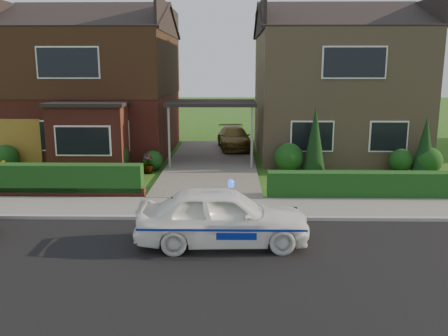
{
  "coord_description": "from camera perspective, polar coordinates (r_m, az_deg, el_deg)",
  "views": [
    {
      "loc": [
        0.9,
        -9.62,
        4.19
      ],
      "look_at": [
        0.67,
        3.5,
        1.41
      ],
      "focal_mm": 38.0,
      "sensor_mm": 36.0,
      "label": 1
    }
  ],
  "objects": [
    {
      "name": "ground",
      "position": [
        10.53,
        -4.05,
        -11.49
      ],
      "size": [
        120.0,
        120.0,
        0.0
      ],
      "primitive_type": "plane",
      "color": "#285115",
      "rests_on": "ground"
    },
    {
      "name": "road",
      "position": [
        10.53,
        -4.05,
        -11.49
      ],
      "size": [
        60.0,
        6.0,
        0.02
      ],
      "primitive_type": "cube",
      "color": "black",
      "rests_on": "ground"
    },
    {
      "name": "kerb",
      "position": [
        13.36,
        -2.91,
        -6.05
      ],
      "size": [
        60.0,
        0.16,
        0.12
      ],
      "primitive_type": "cube",
      "color": "#9E9993",
      "rests_on": "ground"
    },
    {
      "name": "sidewalk",
      "position": [
        14.36,
        -2.63,
        -4.8
      ],
      "size": [
        60.0,
        2.0,
        0.1
      ],
      "primitive_type": "cube",
      "color": "slate",
      "rests_on": "ground"
    },
    {
      "name": "driveway",
      "position": [
        21.05,
        -1.45,
        0.64
      ],
      "size": [
        3.8,
        12.0,
        0.12
      ],
      "primitive_type": "cube",
      "color": "#666059",
      "rests_on": "ground"
    },
    {
      "name": "house_left",
      "position": [
        24.46,
        -15.1,
        10.67
      ],
      "size": [
        7.5,
        9.53,
        7.25
      ],
      "color": "maroon",
      "rests_on": "ground"
    },
    {
      "name": "house_right",
      "position": [
        24.13,
        12.95,
        10.41
      ],
      "size": [
        7.5,
        8.06,
        7.25
      ],
      "color": "#907558",
      "rests_on": "ground"
    },
    {
      "name": "carport_link",
      "position": [
        20.66,
        -1.49,
        7.7
      ],
      "size": [
        3.8,
        3.0,
        2.77
      ],
      "color": "black",
      "rests_on": "ground"
    },
    {
      "name": "garage_door",
      "position": [
        21.84,
        -23.78,
        2.68
      ],
      "size": [
        2.2,
        0.1,
        2.1
      ],
      "primitive_type": "cube",
      "color": "brown",
      "rests_on": "ground"
    },
    {
      "name": "dwarf_wall",
      "position": [
        16.84,
        -22.48,
        -2.74
      ],
      "size": [
        7.7,
        0.25,
        0.36
      ],
      "primitive_type": "cube",
      "color": "maroon",
      "rests_on": "ground"
    },
    {
      "name": "hedge_left",
      "position": [
        17.02,
        -22.24,
        -3.2
      ],
      "size": [
        7.5,
        0.55,
        0.9
      ],
      "primitive_type": "cube",
      "color": "#113813",
      "rests_on": "ground"
    },
    {
      "name": "hedge_right",
      "position": [
        16.3,
        18.51,
        -3.56
      ],
      "size": [
        7.5,
        0.55,
        0.8
      ],
      "primitive_type": "cube",
      "color": "#113813",
      "rests_on": "ground"
    },
    {
      "name": "shrub_left_far",
      "position": [
        21.62,
        -24.77,
        1.13
      ],
      "size": [
        1.08,
        1.08,
        1.08
      ],
      "primitive_type": "sphere",
      "color": "#113813",
      "rests_on": "ground"
    },
    {
      "name": "shrub_left_mid",
      "position": [
        19.86,
        -13.28,
        1.4
      ],
      "size": [
        1.32,
        1.32,
        1.32
      ],
      "primitive_type": "sphere",
      "color": "#113813",
      "rests_on": "ground"
    },
    {
      "name": "shrub_left_near",
      "position": [
        19.87,
        -8.56,
        0.89
      ],
      "size": [
        0.84,
        0.84,
        0.84
      ],
      "primitive_type": "sphere",
      "color": "#113813",
      "rests_on": "ground"
    },
    {
      "name": "shrub_right_near",
      "position": [
        19.5,
        7.78,
        1.24
      ],
      "size": [
        1.2,
        1.2,
        1.2
      ],
      "primitive_type": "sphere",
      "color": "#113813",
      "rests_on": "ground"
    },
    {
      "name": "shrub_right_mid",
      "position": [
        20.67,
        20.51,
        0.85
      ],
      "size": [
        0.96,
        0.96,
        0.96
      ],
      "primitive_type": "sphere",
      "color": "#113813",
      "rests_on": "ground"
    },
    {
      "name": "shrub_right_far",
      "position": [
        20.74,
        23.4,
        0.83
      ],
      "size": [
        1.08,
        1.08,
        1.08
      ],
      "primitive_type": "sphere",
      "color": "#113813",
      "rests_on": "ground"
    },
    {
      "name": "conifer_a",
      "position": [
        19.33,
        10.85,
        3.15
      ],
      "size": [
        0.9,
        0.9,
        2.6
      ],
      "primitive_type": "cone",
      "color": "black",
      "rests_on": "ground"
    },
    {
      "name": "conifer_b",
      "position": [
        20.57,
        23.01,
        2.37
      ],
      "size": [
        0.9,
        0.9,
        2.2
      ],
      "primitive_type": "cone",
      "color": "black",
      "rests_on": "ground"
    },
    {
      "name": "police_car",
      "position": [
        11.37,
        -0.17,
        -5.88
      ],
      "size": [
        3.8,
        4.2,
        1.57
      ],
      "rotation": [
        0.0,
        0.0,
        1.61
      ],
      "color": "white",
      "rests_on": "ground"
    },
    {
      "name": "driveway_car",
      "position": [
        24.38,
        1.25,
        3.65
      ],
      "size": [
        1.96,
        3.92,
        1.09
      ],
      "primitive_type": "imported",
      "rotation": [
        0.0,
        0.0,
        0.12
      ],
      "color": "brown",
      "rests_on": "driveway"
    },
    {
      "name": "potted_plant_b",
      "position": [
        20.31,
        -25.13,
        -0.1
      ],
      "size": [
        0.48,
        0.46,
        0.69
      ],
      "primitive_type": "imported",
      "rotation": [
        0.0,
        0.0,
        0.54
      ],
      "color": "gray",
      "rests_on": "ground"
    },
    {
      "name": "potted_plant_c",
      "position": [
        19.31,
        -9.14,
        0.49
      ],
      "size": [
        0.55,
        0.55,
        0.8
      ],
      "primitive_type": "imported",
      "rotation": [
        0.0,
        0.0,
        1.3
      ],
      "color": "gray",
      "rests_on": "ground"
    }
  ]
}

